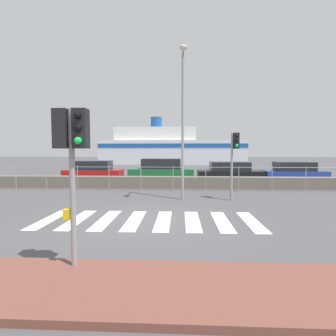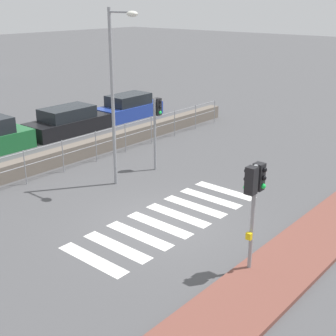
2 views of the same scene
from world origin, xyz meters
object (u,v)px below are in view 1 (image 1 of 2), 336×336
streetlamp (183,109)px  ferry_boat (169,149)px  parked_car_green (161,171)px  parked_car_red (94,172)px  parked_car_black (229,173)px  parked_car_blue (294,173)px  traffic_light_near (71,146)px  traffic_light_far (234,151)px

streetlamp → ferry_boat: ferry_boat is taller
parked_car_green → ferry_boat: bearing=91.1°
parked_car_red → parked_car_green: size_ratio=0.90×
streetlamp → parked_car_green: streetlamp is taller
ferry_boat → parked_car_red: 24.66m
parked_car_red → parked_car_black: size_ratio=0.92×
parked_car_green → parked_car_blue: 9.29m
traffic_light_near → ferry_boat: (0.08, 38.34, 0.20)m
parked_car_black → parked_car_blue: 4.46m
traffic_light_near → streetlamp: (1.99, 6.77, 1.67)m
parked_car_red → parked_car_black: parked_car_red is taller
streetlamp → parked_car_red: size_ratio=1.55×
ferry_boat → traffic_light_far: bearing=-82.5°
parked_car_green → traffic_light_near: bearing=-92.2°
streetlamp → parked_car_blue: 11.27m
traffic_light_far → parked_car_blue: size_ratio=0.70×
parked_car_green → parked_car_blue: bearing=0.0°
traffic_light_far → parked_car_black: bearing=81.0°
streetlamp → parked_car_blue: size_ratio=1.51×
traffic_light_near → parked_car_black: 15.23m
traffic_light_far → ferry_boat: ferry_boat is taller
traffic_light_far → parked_car_green: (-3.68, 7.24, -1.47)m
traffic_light_near → parked_car_red: (-4.39, 14.15, -1.65)m
traffic_light_far → parked_car_black: traffic_light_far is taller
traffic_light_near → ferry_boat: ferry_boat is taller
traffic_light_far → parked_car_green: 8.25m
streetlamp → parked_car_green: 8.20m
parked_car_red → parked_car_blue: 14.21m
traffic_light_near → ferry_boat: 38.34m
streetlamp → parked_car_red: bearing=130.8°
parked_car_blue → ferry_boat: bearing=111.9°
ferry_boat → parked_car_black: 24.82m
traffic_light_near → parked_car_green: traffic_light_near is taller
parked_car_red → parked_car_blue: size_ratio=0.98×
traffic_light_near → traffic_light_far: (4.21, 6.92, -0.11)m
traffic_light_near → ferry_boat: size_ratio=0.13×
ferry_boat → parked_car_green: (0.45, -24.18, -1.78)m
ferry_boat → parked_car_green: bearing=-88.9°
traffic_light_far → parked_car_red: traffic_light_far is taller
streetlamp → parked_car_blue: bearing=43.3°
parked_car_red → traffic_light_far: bearing=-40.1°
streetlamp → parked_car_green: (-1.46, 7.39, -3.25)m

